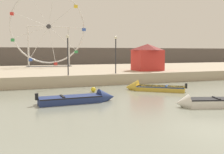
{
  "coord_description": "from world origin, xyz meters",
  "views": [
    {
      "loc": [
        -8.31,
        -8.87,
        3.5
      ],
      "look_at": [
        -0.37,
        12.31,
        1.31
      ],
      "focal_mm": 41.68,
      "sensor_mm": 36.0,
      "label": 1
    }
  ],
  "objects": [
    {
      "name": "carnival_booth_red_striped",
      "position": [
        7.55,
        20.57,
        2.89
      ],
      "size": [
        3.74,
        3.17,
        3.37
      ],
      "rotation": [
        0.0,
        0.0,
        0.01
      ],
      "color": "red",
      "rests_on": "quay_promenade"
    },
    {
      "name": "ferris_wheel_white_frame",
      "position": [
        -3.02,
        34.23,
        7.34
      ],
      "size": [
        12.02,
        1.2,
        12.34
      ],
      "color": "silver",
      "rests_on": "quay_promenade"
    },
    {
      "name": "quay_promenade",
      "position": [
        0.0,
        27.5,
        0.57
      ],
      "size": [
        110.0,
        21.79,
        1.14
      ],
      "primitive_type": "cube",
      "color": "#B7A88E",
      "rests_on": "ground_plane"
    },
    {
      "name": "mooring_buoy_orange",
      "position": [
        -1.93,
        12.81,
        0.22
      ],
      "size": [
        0.44,
        0.44,
        0.44
      ],
      "primitive_type": "sphere",
      "color": "yellow",
      "rests_on": "ground_plane"
    },
    {
      "name": "motorboat_white_red_stripe",
      "position": [
        2.8,
        4.4,
        0.3
      ],
      "size": [
        3.92,
        2.17,
        1.15
      ],
      "rotation": [
        0.0,
        0.0,
        2.84
      ],
      "color": "silver",
      "rests_on": "ground_plane"
    },
    {
      "name": "ground_plane",
      "position": [
        0.0,
        0.0,
        0.0
      ],
      "size": [
        240.0,
        240.0,
        0.0
      ],
      "primitive_type": "plane",
      "color": "gray"
    },
    {
      "name": "motorboat_navy_blue",
      "position": [
        -3.89,
        8.55,
        0.27
      ],
      "size": [
        5.6,
        1.46,
        1.24
      ],
      "rotation": [
        0.0,
        0.0,
        0.03
      ],
      "color": "navy",
      "rests_on": "ground_plane"
    },
    {
      "name": "motorboat_mustard_yellow",
      "position": [
        3.06,
        11.97,
        0.24
      ],
      "size": [
        5.12,
        4.44,
        1.42
      ],
      "rotation": [
        0.0,
        0.0,
        2.48
      ],
      "color": "gold",
      "rests_on": "ground_plane"
    },
    {
      "name": "promenade_lamp_far",
      "position": [
        -3.31,
        17.03,
        3.78
      ],
      "size": [
        0.32,
        0.32,
        4.05
      ],
      "color": "#2D2D33",
      "rests_on": "quay_promenade"
    },
    {
      "name": "distant_town_skyline",
      "position": [
        0.0,
        47.13,
        2.2
      ],
      "size": [
        140.0,
        3.0,
        4.4
      ],
      "primitive_type": "cube",
      "color": "#564C47",
      "rests_on": "ground_plane"
    },
    {
      "name": "promenade_lamp_near",
      "position": [
        2.06,
        17.64,
        3.79
      ],
      "size": [
        0.32,
        0.32,
        4.08
      ],
      "color": "#2D2D33",
      "rests_on": "quay_promenade"
    }
  ]
}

